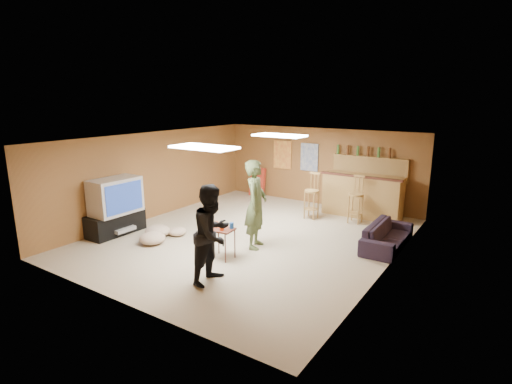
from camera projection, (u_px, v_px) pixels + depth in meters
The scene contains 32 objects.
ground at pixel (251, 237), 8.92m from camera, with size 7.00×7.00×0.00m, color tan.
ceiling at pixel (251, 139), 8.41m from camera, with size 6.00×7.00×0.02m, color silver.
wall_back at pixel (319, 167), 11.50m from camera, with size 6.00×0.02×2.20m, color brown.
wall_front at pixel (116, 234), 5.82m from camera, with size 6.00×0.02×2.20m, color brown.
wall_left at pixel (155, 175), 10.27m from camera, with size 0.02×7.00×2.20m, color brown.
wall_right at pixel (391, 210), 7.05m from camera, with size 0.02×7.00×2.20m, color brown.
tv_stand at pixel (116, 223), 9.10m from camera, with size 0.55×1.30×0.50m, color black.
dvd_box at pixel (122, 229), 9.01m from camera, with size 0.35×0.50×0.08m, color #B2B2B7.
tv_body at pixel (115, 196), 8.92m from camera, with size 0.60×1.10×0.80m, color #B2B2B7.
tv_screen at pixel (124, 198), 8.75m from camera, with size 0.02×0.95×0.65m, color navy.
bar_counter at pixel (362, 196), 10.38m from camera, with size 2.00×0.60×1.10m, color olive.
bar_lip at pixel (360, 177), 10.05m from camera, with size 2.10×0.12×0.05m, color #3F1C14.
bar_shelf at pixel (370, 157), 10.52m from camera, with size 2.00×0.18×0.05m, color olive.
bar_backing at pixel (370, 169), 10.61m from camera, with size 2.00×0.14×0.60m, color olive.
poster_left at pixel (282, 155), 12.05m from camera, with size 0.60×0.03×0.85m, color #BF3F26.
poster_right at pixel (309, 157), 11.57m from camera, with size 0.55×0.03×0.80m, color #334C99.
folding_chair_stack at pixel (257, 182), 12.56m from camera, with size 0.50×0.14×0.90m, color #AE3020.
ceiling_panel_front at pixel (204, 147), 7.20m from camera, with size 1.20×0.60×0.04m, color white.
ceiling_panel_back at pixel (279, 136), 9.39m from camera, with size 1.20×0.60×0.04m, color white.
person_olive at pixel (256, 204), 8.14m from camera, with size 0.67×0.44×1.83m, color #495833.
person_black at pixel (213, 234), 6.62m from camera, with size 0.82×0.64×1.69m, color black.
sofa at pixel (387, 236), 8.27m from camera, with size 1.72×0.67×0.50m, color black.
tray_table at pixel (222, 243), 7.70m from camera, with size 0.46×0.37×0.60m, color #3F1C14.
cup_red_near at pixel (216, 224), 7.72m from camera, with size 0.08×0.08×0.11m, color red.
cup_red_far at pixel (222, 227), 7.53m from camera, with size 0.08×0.08×0.12m, color red.
cup_blue at pixel (232, 225), 7.65m from camera, with size 0.08×0.08×0.11m, color #154490.
bar_stool_left at pixel (312, 197), 10.19m from camera, with size 0.35×0.35×1.12m, color olive, non-canonical shape.
bar_stool_right at pixel (356, 198), 9.80m from camera, with size 0.41×0.41×1.29m, color olive, non-canonical shape.
cushion_near_tv at pixel (157, 231), 8.94m from camera, with size 0.56×0.56×0.25m, color tan.
cushion_mid at pixel (177, 231), 9.02m from camera, with size 0.40×0.40×0.18m, color tan.
cushion_far at pixel (152, 238), 8.50m from camera, with size 0.55×0.55×0.25m, color tan.
bottle_row at pixel (363, 151), 10.58m from camera, with size 1.48×0.08×0.26m, color #3F7233, non-canonical shape.
Camera 1 is at (4.75, -6.97, 3.06)m, focal length 28.00 mm.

